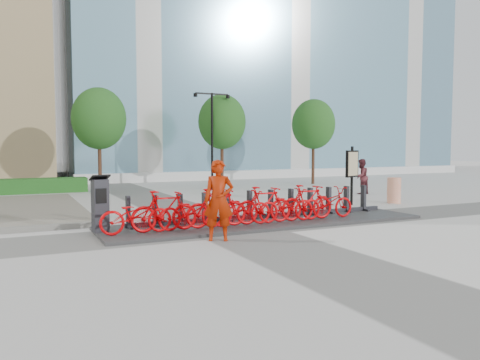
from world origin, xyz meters
name	(u,v)px	position (x,y,z in m)	size (l,w,h in m)	color
ground	(231,228)	(0.00, 0.00, 0.00)	(120.00, 120.00, 0.00)	silver
glass_building	(251,36)	(14.00, 26.00, 12.00)	(32.00, 16.00, 24.00)	#445C71
hedge_b	(21,186)	(-5.00, 13.20, 0.35)	(6.00, 1.20, 0.70)	#165615
tree_1	(99,119)	(-1.50, 12.00, 3.59)	(2.60, 2.60, 5.10)	#41271D
tree_2	(222,122)	(5.00, 12.00, 3.59)	(2.60, 2.60, 5.10)	#41271D
tree_3	(313,124)	(11.00, 12.00, 3.59)	(2.60, 2.60, 5.10)	#41271D
streetlamp	(212,129)	(4.00, 11.00, 3.13)	(2.00, 0.20, 5.00)	black
dock_pad	(267,222)	(1.30, 0.30, 0.04)	(9.60, 2.40, 0.08)	#343435
dock_rail_posts	(261,204)	(1.36, 0.77, 0.51)	(8.02, 0.50, 0.85)	#222328
bike_0	(136,215)	(-2.60, -0.05, 0.55)	(0.62, 1.79, 0.94)	#D40004
bike_1	(164,211)	(-1.88, -0.05, 0.60)	(0.49, 1.74, 1.04)	#D40004
bike_2	(191,211)	(-1.16, -0.05, 0.55)	(0.62, 1.79, 0.94)	#D40004
bike_3	(217,208)	(-0.44, -0.05, 0.60)	(0.49, 1.74, 1.04)	#D40004
bike_4	(241,208)	(0.28, -0.05, 0.55)	(0.62, 1.79, 0.94)	#D40004
bike_5	(264,205)	(1.00, -0.05, 0.60)	(0.49, 1.74, 1.04)	#D40004
bike_6	(286,205)	(1.72, -0.05, 0.55)	(0.62, 1.79, 0.94)	#D40004
bike_7	(307,202)	(2.44, -0.05, 0.60)	(0.49, 1.74, 1.04)	#D40004
bike_8	(327,203)	(3.16, -0.05, 0.55)	(0.62, 1.79, 0.94)	#D40004
kiosk	(100,204)	(-3.35, 0.58, 0.78)	(0.49, 0.43, 1.45)	#222328
worker_red	(219,200)	(-0.95, -1.36, 0.96)	(0.70, 0.46, 1.92)	#991C02
pedestrian	(361,177)	(9.49, 5.86, 0.83)	(0.81, 0.63, 1.66)	#58232A
construction_barrel	(394,190)	(8.22, 2.43, 0.51)	(0.53, 0.53, 1.01)	#FB5110
map_sign	(352,166)	(6.32, 2.68, 1.48)	(0.73, 0.33, 2.24)	black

